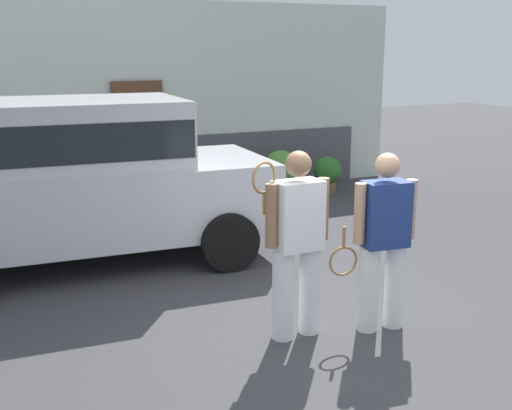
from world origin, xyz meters
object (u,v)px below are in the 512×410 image
at_px(parked_suv, 76,174).
at_px(potted_plant_secondary, 327,173).
at_px(tennis_player_woman, 383,240).
at_px(potted_plant_by_porch, 281,172).
at_px(tennis_player_man, 297,242).

height_order(parked_suv, potted_plant_secondary, parked_suv).
distance_m(tennis_player_woman, potted_plant_secondary, 6.00).
distance_m(parked_suv, tennis_player_woman, 3.95).
distance_m(tennis_player_woman, potted_plant_by_porch, 5.62).
relative_size(tennis_player_man, potted_plant_secondary, 2.56).
bearing_deg(tennis_player_woman, potted_plant_by_porch, -101.02).
relative_size(parked_suv, potted_plant_secondary, 6.82).
relative_size(tennis_player_man, tennis_player_woman, 1.03).
relative_size(parked_suv, tennis_player_man, 2.66).
height_order(parked_suv, tennis_player_man, parked_suv).
height_order(tennis_player_woman, potted_plant_by_porch, tennis_player_woman).
bearing_deg(potted_plant_by_porch, potted_plant_secondary, 0.97).
height_order(tennis_player_man, tennis_player_woman, tennis_player_man).
bearing_deg(potted_plant_secondary, tennis_player_woman, -115.88).
height_order(tennis_player_man, potted_plant_secondary, tennis_player_man).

